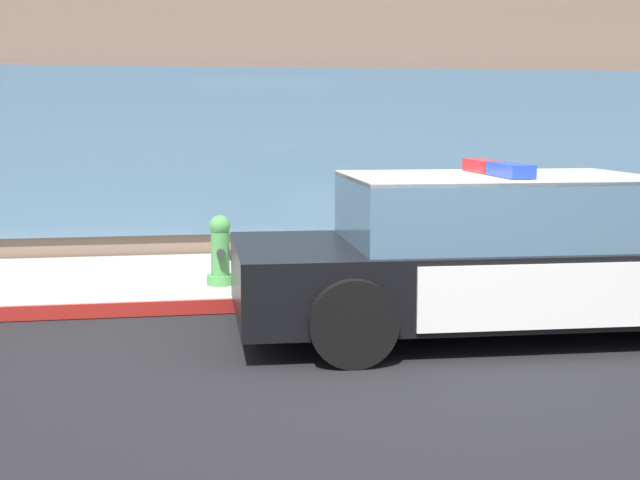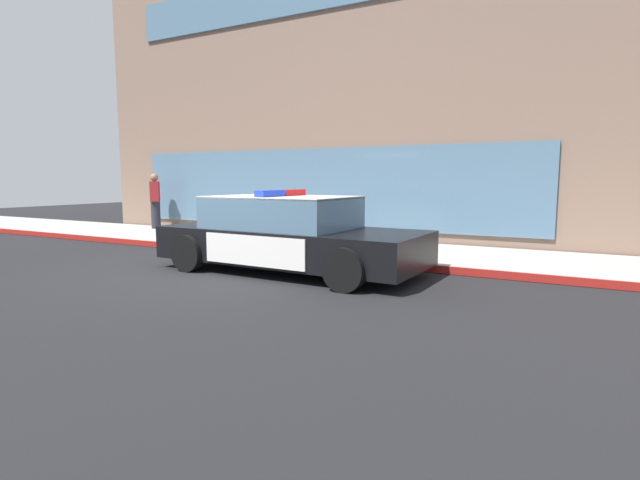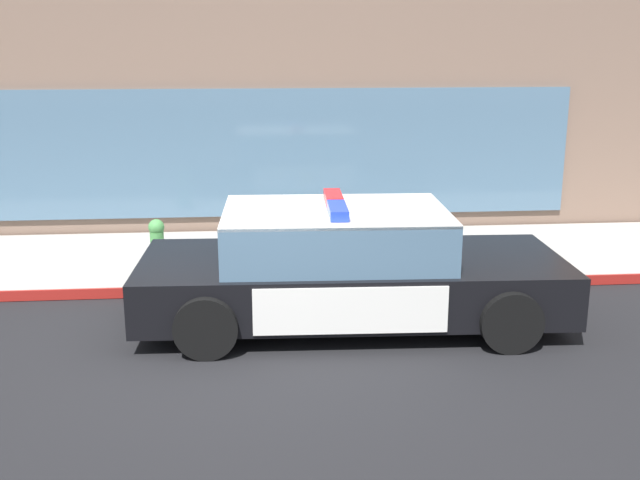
{
  "view_description": "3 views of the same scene",
  "coord_description": "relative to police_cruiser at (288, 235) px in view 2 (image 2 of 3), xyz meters",
  "views": [
    {
      "loc": [
        -1.74,
        -6.59,
        1.86
      ],
      "look_at": [
        -0.24,
        2.02,
        0.67
      ],
      "focal_mm": 50.09,
      "sensor_mm": 36.0,
      "label": 1
    },
    {
      "loc": [
        5.99,
        -6.81,
        1.69
      ],
      "look_at": [
        1.6,
        1.27,
        0.54
      ],
      "focal_mm": 27.45,
      "sensor_mm": 36.0,
      "label": 2
    },
    {
      "loc": [
        0.17,
        -7.69,
        3.25
      ],
      "look_at": [
        1.01,
        1.86,
        0.72
      ],
      "focal_mm": 42.55,
      "sensor_mm": 36.0,
      "label": 3
    }
  ],
  "objects": [
    {
      "name": "storefront_building",
      "position": [
        0.63,
        9.83,
        3.87
      ],
      "size": [
        19.96,
        11.6,
        9.09
      ],
      "color": "#7A6051",
      "rests_on": "ground"
    },
    {
      "name": "police_cruiser",
      "position": [
        0.0,
        0.0,
        0.0
      ],
      "size": [
        4.97,
        2.29,
        1.49
      ],
      "rotation": [
        0.0,
        0.0,
        -0.04
      ],
      "color": "black",
      "rests_on": "ground"
    },
    {
      "name": "sidewalk",
      "position": [
        -1.22,
        2.57,
        -0.61
      ],
      "size": [
        48.0,
        2.91,
        0.15
      ],
      "primitive_type": "cube",
      "color": "#B2ADA3",
      "rests_on": "ground"
    },
    {
      "name": "ground",
      "position": [
        -1.22,
        -0.73,
        -0.68
      ],
      "size": [
        48.0,
        48.0,
        0.0
      ],
      "primitive_type": "plane",
      "color": "black"
    },
    {
      "name": "fire_hydrant",
      "position": [
        -2.41,
        1.84,
        -0.18
      ],
      "size": [
        0.34,
        0.39,
        0.73
      ],
      "color": "#4C994C",
      "rests_on": "sidewalk"
    },
    {
      "name": "curb_red_paint",
      "position": [
        -1.22,
        1.1,
        -0.61
      ],
      "size": [
        28.8,
        0.04,
        0.14
      ],
      "primitive_type": "cube",
      "color": "maroon",
      "rests_on": "ground"
    },
    {
      "name": "pedestrian_on_sidewalk",
      "position": [
        -7.05,
        3.42,
        0.33
      ],
      "size": [
        0.46,
        0.47,
        1.71
      ],
      "rotation": [
        0.0,
        0.0,
        3.85
      ],
      "color": "#23232D",
      "rests_on": "sidewalk"
    }
  ]
}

